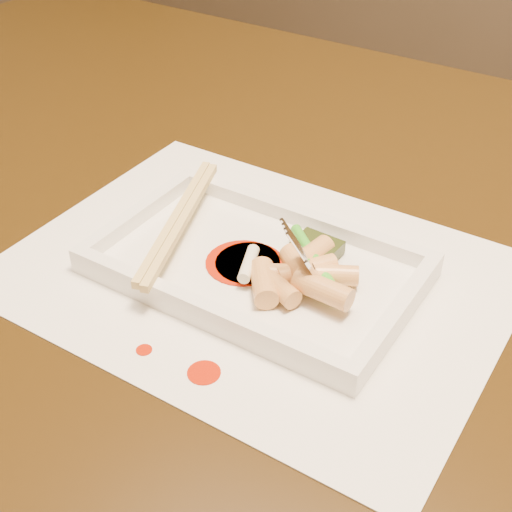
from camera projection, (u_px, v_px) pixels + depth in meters
The scene contains 25 objects.
table at pixel (261, 308), 0.71m from camera, with size 1.40×0.90×0.75m.
placemat at pixel (256, 274), 0.59m from camera, with size 0.40×0.30×0.00m, color white.
sauce_splatter_a at pixel (204, 373), 0.50m from camera, with size 0.02×0.02×0.00m, color #B71E05.
sauce_splatter_b at pixel (144, 350), 0.52m from camera, with size 0.01×0.01×0.00m, color #B71E05.
plate_base at pixel (256, 270), 0.59m from camera, with size 0.26×0.16×0.01m, color white.
plate_rim_far at pixel (301, 217), 0.63m from camera, with size 0.26×0.01×0.01m, color white.
plate_rim_near at pixel (203, 309), 0.53m from camera, with size 0.26×0.01×0.01m, color white.
plate_rim_left at pixel (139, 214), 0.63m from camera, with size 0.01×0.14×0.01m, color white.
plate_rim_right at pixel (397, 313), 0.53m from camera, with size 0.01×0.14×0.01m, color white.
veg_piece at pixel (317, 248), 0.59m from camera, with size 0.04×0.03×0.01m, color black.
scallion_white at pixel (249, 264), 0.57m from camera, with size 0.01×0.01×0.04m, color #EAEACC.
scallion_green at pixel (313, 257), 0.57m from camera, with size 0.01×0.01×0.09m, color #2B9C19.
chopstick_a at pixel (175, 218), 0.61m from camera, with size 0.01×0.19×0.01m, color #D8BA6C.
chopstick_b at pixel (183, 221), 0.61m from camera, with size 0.01×0.19×0.01m, color #D8BA6C.
fork at pixel (350, 205), 0.52m from camera, with size 0.09×0.10×0.14m, color silver, non-canonical shape.
sauce_blob_0 at pixel (250, 263), 0.59m from camera, with size 0.06×0.06×0.00m, color #B71E05.
sauce_blob_1 at pixel (243, 262), 0.59m from camera, with size 0.06×0.06×0.00m, color #B71E05.
rice_cake_0 at pixel (306, 271), 0.56m from camera, with size 0.02×0.02×0.05m, color #E2B469.
rice_cake_1 at pixel (330, 275), 0.56m from camera, with size 0.02×0.02×0.04m, color #E2B469.
rice_cake_2 at pixel (300, 268), 0.56m from camera, with size 0.02×0.02×0.04m, color #E2B469.
rice_cake_3 at pixel (277, 286), 0.55m from camera, with size 0.02×0.02×0.04m, color #E2B469.
rice_cake_4 at pixel (297, 275), 0.56m from camera, with size 0.02×0.02×0.05m, color #E2B469.
rice_cake_5 at pixel (323, 289), 0.53m from camera, with size 0.02×0.02×0.05m, color #E2B469.
rice_cake_6 at pixel (308, 258), 0.58m from camera, with size 0.02×0.02×0.05m, color #E2B469.
rice_cake_7 at pixel (264, 283), 0.55m from camera, with size 0.02×0.02×0.04m, color #E2B469.
Camera 1 is at (0.28, -0.46, 1.12)m, focal length 50.00 mm.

